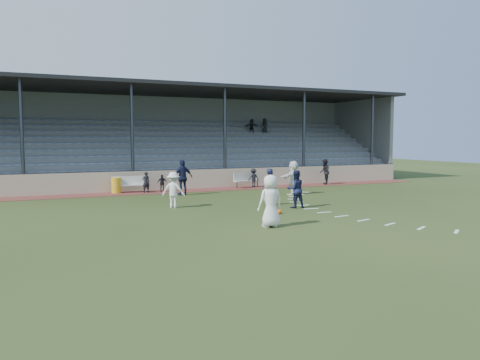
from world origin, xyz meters
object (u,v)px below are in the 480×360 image
object	(u,v)px
trash_bin	(116,185)
football	(279,212)
bench_right	(247,179)
player_white_lead	(271,201)
bench_left	(129,183)
official	(325,172)
player_navy_lead	(271,187)

from	to	relation	value
trash_bin	football	world-z (taller)	trash_bin
bench_right	player_white_lead	world-z (taller)	player_white_lead
bench_left	player_white_lead	bearing A→B (deg)	-70.77
trash_bin	official	world-z (taller)	official
bench_right	football	size ratio (longest dim) A/B	10.30
player_white_lead	trash_bin	bearing A→B (deg)	-76.14
trash_bin	official	xyz separation A→B (m)	(14.04, -0.52, 0.43)
bench_right	trash_bin	size ratio (longest dim) A/B	2.31
bench_left	football	xyz separation A→B (m)	(4.28, -10.52, -0.49)
bench_left	player_navy_lead	xyz separation A→B (m)	(5.18, -8.01, 0.29)
trash_bin	player_white_lead	world-z (taller)	player_white_lead
football	player_navy_lead	distance (m)	2.78
bench_left	bench_right	size ratio (longest dim) A/B	1.00
bench_right	trash_bin	world-z (taller)	bench_right
bench_left	football	bearing A→B (deg)	-59.75
trash_bin	player_white_lead	distance (m)	13.36
player_white_lead	player_navy_lead	bearing A→B (deg)	-118.26
player_navy_lead	football	bearing A→B (deg)	-140.77
football	player_navy_lead	world-z (taller)	player_navy_lead
bench_right	football	bearing A→B (deg)	-121.20
player_white_lead	football	bearing A→B (deg)	-125.39
player_navy_lead	official	bearing A→B (deg)	11.57
player_navy_lead	player_white_lead	bearing A→B (deg)	-148.82
player_white_lead	official	distance (m)	16.43
bench_right	player_navy_lead	distance (m)	8.19
player_navy_lead	official	distance (m)	11.01
bench_right	bench_left	bearing A→B (deg)	164.95
football	player_navy_lead	bearing A→B (deg)	70.18
bench_right	official	distance (m)	5.78
bench_right	player_navy_lead	world-z (taller)	player_navy_lead
bench_right	player_navy_lead	xyz separation A→B (m)	(-2.35, -7.84, 0.29)
football	player_navy_lead	xyz separation A→B (m)	(0.91, 2.51, 0.77)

